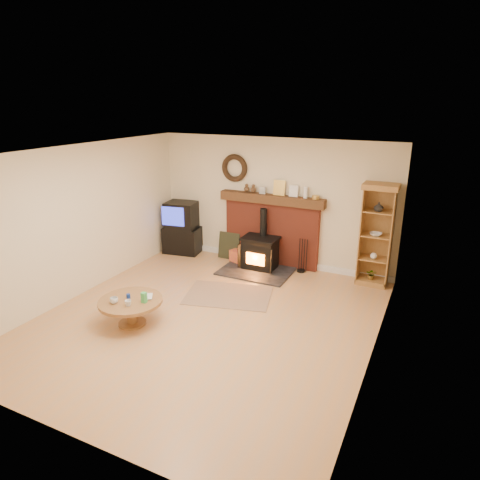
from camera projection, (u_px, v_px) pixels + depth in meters
The scene contains 11 objects.
ground at pixel (208, 319), 6.75m from camera, with size 5.50×5.50×0.00m, color tan.
room_shell at pixel (207, 213), 6.30m from camera, with size 5.02×5.52×2.61m.
chimney_breast at pixel (271, 227), 8.78m from camera, with size 2.20×0.22×1.78m.
wood_stove at pixel (259, 254), 8.63m from camera, with size 1.40×1.00×1.23m.
area_rug at pixel (229, 295), 7.57m from camera, with size 1.48×1.02×0.01m, color brown.
tv_unit at pixel (182, 228), 9.53m from camera, with size 0.86×0.66×1.16m.
curio_cabinet at pixel (376, 235), 7.77m from camera, with size 0.61×0.44×1.90m.
firelog_box at pixel (241, 257), 9.00m from camera, with size 0.43×0.27×0.27m, color orange.
leaning_painting at pixel (229, 246), 9.22m from camera, with size 0.48×0.03×0.58m, color black.
fire_tools at pixel (302, 265), 8.54m from camera, with size 0.19×0.16×0.70m.
coffee_table at pixel (131, 304), 6.50m from camera, with size 0.97×0.97×0.57m.
Camera 1 is at (3.06, -5.19, 3.33)m, focal length 32.00 mm.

